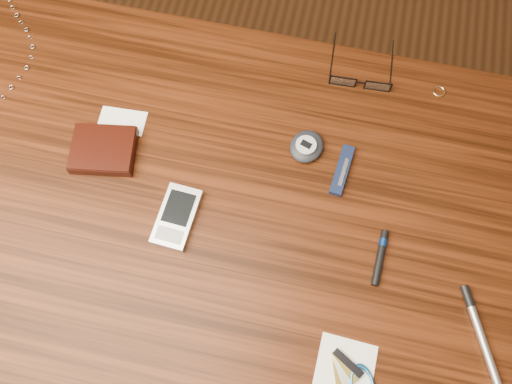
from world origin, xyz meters
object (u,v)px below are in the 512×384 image
Objects in this scene: wallet_and_card at (104,149)px; pocket_knife at (342,170)px; notepad_keys at (354,379)px; pda_phone at (177,217)px; eyeglasses at (360,81)px; silver_pen at (478,327)px; desk at (214,229)px; pedometer at (306,146)px.

pocket_knife is at bearing 7.41° from wallet_and_card.
pda_phone is at bearing 150.30° from notepad_keys.
wallet_and_card is 1.19× the size of eyeglasses.
pocket_knife is (0.23, 0.13, -0.00)m from pda_phone.
notepad_keys is 1.11× the size of pocket_knife.
silver_pen is (0.23, -0.20, 0.00)m from pocket_knife.
pda_phone is 0.34m from notepad_keys.
desk is 0.24m from pocket_knife.
wallet_and_card is at bearing 166.24° from silver_pen.
silver_pen is at bearing -8.01° from pda_phone.
notepad_keys reaches higher than desk.
silver_pen is at bearing -11.96° from desk.
wallet_and_card is 0.44m from eyeglasses.
notepad_keys is at bearing -29.70° from pda_phone.
desk is 0.34m from notepad_keys.
pedometer is 0.07m from pocket_knife.
desk is 0.23m from wallet_and_card.
silver_pen is (0.42, -0.09, 0.11)m from desk.
pda_phone is at bearing -150.50° from pocket_knife.
eyeglasses reaches higher than pocket_knife.
eyeglasses reaches higher than pda_phone.
pedometer is at bearing 142.17° from silver_pen.
wallet_and_card is 0.17m from pda_phone.
wallet_and_card is 0.62m from silver_pen.
wallet_and_card is 1.53× the size of pocket_knife.
silver_pen is (0.60, -0.15, -0.01)m from wallet_and_card.
eyeglasses is 0.85× the size of silver_pen.
silver_pen is at bearing -41.18° from pocket_knife.
notepad_keys is (0.44, -0.25, -0.01)m from wallet_and_card.
pedometer is 0.55× the size of silver_pen.
eyeglasses is 0.16m from pedometer.
pocket_knife is (0.19, 0.11, 0.11)m from desk.
eyeglasses is at bearing 64.74° from pedometer.
desk is 7.42× the size of wallet_and_card.
wallet_and_card reaches higher than pda_phone.
pocket_knife is at bearing 29.77° from desk.
eyeglasses reaches higher than wallet_and_card.
pda_phone is (-0.04, -0.02, 0.11)m from desk.
pocket_knife is at bearing 102.05° from notepad_keys.
eyeglasses is at bearing 54.89° from desk.
desk is 13.64× the size of pedometer.
pda_phone is at bearing -128.42° from eyeglasses.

